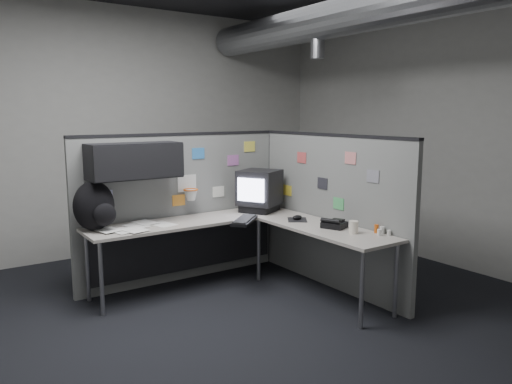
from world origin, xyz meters
TOP-DOWN VIEW (x-y plane):
  - room at (0.56, 0.00)m, footprint 5.62×5.62m
  - partition_back at (-0.25, 1.23)m, footprint 2.44×0.42m
  - partition_right at (1.10, 0.22)m, footprint 0.07×2.23m
  - desk at (0.15, 0.70)m, footprint 2.31×2.11m
  - monitor at (0.72, 0.97)m, footprint 0.56×0.56m
  - keyboard at (0.26, 0.58)m, footprint 0.47×0.44m
  - mouse at (0.77, 0.35)m, footprint 0.30×0.31m
  - phone at (0.84, -0.13)m, footprint 0.26×0.27m
  - bottles at (1.01, -0.57)m, footprint 0.13×0.18m
  - cup at (0.83, -0.40)m, footprint 0.10×0.10m
  - papers at (-0.76, 0.97)m, footprint 0.80×0.56m
  - backpack at (-1.11, 1.07)m, footprint 0.39×0.35m

SIDE VIEW (x-z plane):
  - desk at x=0.15m, z-range 0.25..0.98m
  - papers at x=-0.76m, z-range 0.73..0.75m
  - mouse at x=0.77m, z-range 0.72..0.77m
  - keyboard at x=0.26m, z-range 0.73..0.77m
  - bottles at x=1.01m, z-range 0.72..0.80m
  - phone at x=0.84m, z-range 0.72..0.82m
  - cup at x=0.83m, z-range 0.73..0.85m
  - partition_right at x=1.10m, z-range 0.00..1.63m
  - backpack at x=-1.11m, z-range 0.72..1.20m
  - monitor at x=0.72m, z-range 0.74..1.21m
  - partition_back at x=-0.25m, z-range 0.18..1.81m
  - room at x=0.56m, z-range 0.49..3.71m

